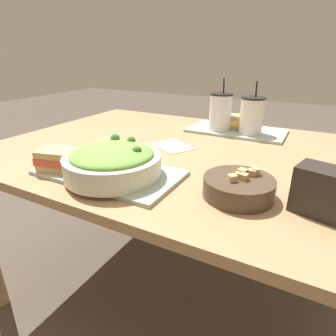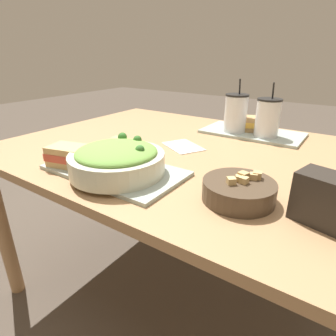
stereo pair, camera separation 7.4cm
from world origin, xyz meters
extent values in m
plane|color=#4C4238|center=(0.00, 0.00, 0.00)|extent=(12.00, 12.00, 0.00)
cube|color=#A37A51|center=(0.00, 0.00, 0.70)|extent=(1.41, 1.06, 0.03)
cylinder|color=#A37A51|center=(-0.65, -0.47, 0.34)|extent=(0.06, 0.06, 0.69)
cylinder|color=#A37A51|center=(-0.65, 0.47, 0.34)|extent=(0.06, 0.06, 0.69)
cube|color=#99A89E|center=(-0.06, -0.33, 0.72)|extent=(0.44, 0.24, 0.01)
cube|color=#99A89E|center=(0.15, 0.35, 0.72)|extent=(0.44, 0.24, 0.01)
cylinder|color=beige|center=(-0.03, -0.35, 0.76)|extent=(0.29, 0.29, 0.06)
ellipsoid|color=#6B9E42|center=(-0.03, -0.35, 0.80)|extent=(0.24, 0.24, 0.04)
sphere|color=#38702D|center=(-0.08, -0.27, 0.81)|extent=(0.03, 0.03, 0.03)
sphere|color=#38702D|center=(-0.02, -0.26, 0.81)|extent=(0.03, 0.03, 0.03)
sphere|color=#38702D|center=(0.05, -0.33, 0.81)|extent=(0.03, 0.03, 0.03)
cube|color=beige|center=(0.00, -0.37, 0.80)|extent=(0.06, 0.04, 0.01)
cube|color=beige|center=(-0.03, -0.33, 0.80)|extent=(0.06, 0.05, 0.01)
cylinder|color=#473828|center=(0.33, -0.29, 0.74)|extent=(0.18, 0.18, 0.05)
cylinder|color=#4C2814|center=(0.33, -0.29, 0.76)|extent=(0.17, 0.17, 0.01)
cube|color=tan|center=(0.35, -0.25, 0.78)|extent=(0.02, 0.02, 0.02)
cube|color=tan|center=(0.33, -0.28, 0.77)|extent=(0.02, 0.02, 0.02)
cube|color=tan|center=(0.32, -0.31, 0.78)|extent=(0.03, 0.03, 0.02)
cube|color=tan|center=(0.34, -0.29, 0.78)|extent=(0.02, 0.02, 0.02)
cube|color=tan|center=(0.36, -0.24, 0.78)|extent=(0.03, 0.03, 0.02)
cube|color=tan|center=(0.33, -0.27, 0.78)|extent=(0.03, 0.03, 0.02)
cube|color=tan|center=(-0.20, -0.39, 0.74)|extent=(0.14, 0.11, 0.02)
cube|color=#C64C38|center=(-0.20, -0.39, 0.76)|extent=(0.14, 0.12, 0.02)
cube|color=tan|center=(-0.20, -0.39, 0.78)|extent=(0.14, 0.11, 0.02)
cylinder|color=tan|center=(-0.10, -0.25, 0.76)|extent=(0.16, 0.12, 0.06)
cylinder|color=beige|center=(-0.03, -0.28, 0.76)|extent=(0.03, 0.05, 0.06)
cube|color=tan|center=(0.16, 0.37, 0.74)|extent=(0.15, 0.13, 0.02)
cube|color=#EFB742|center=(0.16, 0.37, 0.76)|extent=(0.16, 0.13, 0.02)
cube|color=tan|center=(0.16, 0.37, 0.78)|extent=(0.15, 0.13, 0.02)
cylinder|color=silver|center=(0.08, 0.31, 0.81)|extent=(0.10, 0.10, 0.16)
cylinder|color=black|center=(0.08, 0.31, 0.80)|extent=(0.09, 0.09, 0.13)
cylinder|color=black|center=(0.08, 0.31, 0.89)|extent=(0.10, 0.10, 0.01)
cylinder|color=black|center=(0.09, 0.31, 0.92)|extent=(0.01, 0.02, 0.07)
cylinder|color=silver|center=(0.22, 0.31, 0.80)|extent=(0.10, 0.10, 0.15)
cylinder|color=maroon|center=(0.22, 0.31, 0.79)|extent=(0.09, 0.09, 0.13)
cylinder|color=black|center=(0.22, 0.31, 0.88)|extent=(0.10, 0.10, 0.01)
cylinder|color=black|center=(0.23, 0.31, 0.92)|extent=(0.01, 0.02, 0.07)
cube|color=#28231E|center=(0.53, -0.28, 0.77)|extent=(0.17, 0.12, 0.11)
cube|color=silver|center=(-0.02, 0.01, 0.72)|extent=(0.20, 0.18, 0.00)
camera|label=1|loc=(0.48, -0.95, 1.07)|focal=30.00mm
camera|label=2|loc=(0.54, -0.91, 1.07)|focal=30.00mm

